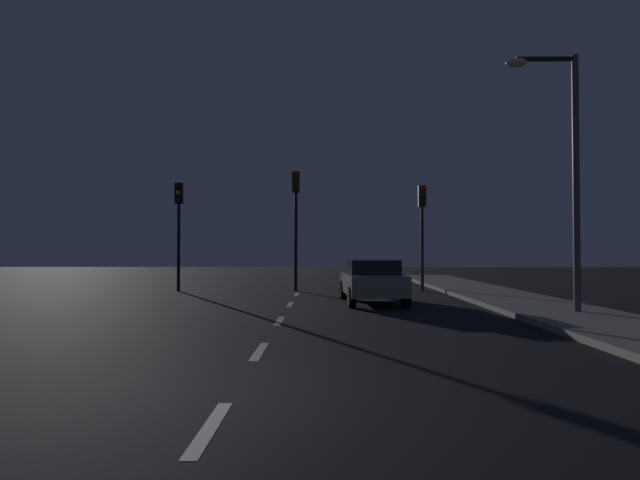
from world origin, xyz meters
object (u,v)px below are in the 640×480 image
car_stopped_ahead (372,281)px  street_lamp_right (564,158)px  traffic_signal_center (296,208)px  traffic_signal_right (422,217)px  traffic_signal_left (179,215)px

car_stopped_ahead → street_lamp_right: (4.79, -3.48, 3.47)m
traffic_signal_center → street_lamp_right: 11.26m
traffic_signal_right → car_stopped_ahead: 5.96m
traffic_signal_center → car_stopped_ahead: (2.83, -4.78, -2.85)m
traffic_signal_left → traffic_signal_center: (5.05, 0.00, 0.31)m
street_lamp_right → traffic_signal_left: bearing=146.9°
traffic_signal_left → traffic_signal_right: bearing=-0.0°
traffic_signal_right → street_lamp_right: 8.61m
traffic_signal_left → street_lamp_right: size_ratio=0.67×
traffic_signal_left → traffic_signal_center: traffic_signal_center is taller
car_stopped_ahead → street_lamp_right: 6.86m
traffic_signal_center → car_stopped_ahead: 6.24m
traffic_signal_left → car_stopped_ahead: size_ratio=1.17×
traffic_signal_center → car_stopped_ahead: traffic_signal_center is taller
traffic_signal_left → traffic_signal_right: traffic_signal_left is taller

